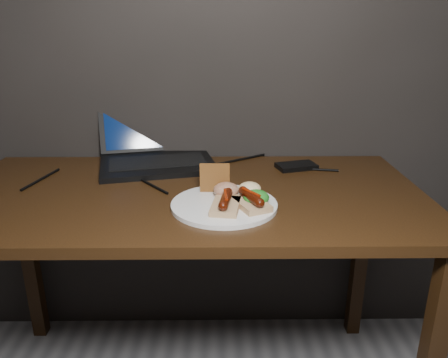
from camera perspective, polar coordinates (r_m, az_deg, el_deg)
desk at (r=1.34m, az=-4.69°, el=-5.06°), size 1.40×0.70×0.75m
laptop at (r=1.58m, az=-8.95°, el=4.05°), size 0.45×0.44×0.25m
hard_drive at (r=1.52m, az=9.43°, el=1.67°), size 0.15×0.11×0.02m
desk_cables at (r=1.45m, az=-5.27°, el=0.89°), size 0.99×0.40×0.01m
plate at (r=1.18m, az=0.02°, el=-3.41°), size 0.37×0.37×0.01m
bread_sausage_center at (r=1.14m, az=0.21°, el=-3.16°), size 0.09×0.12×0.04m
bread_sausage_right at (r=1.15m, az=3.55°, el=-2.83°), size 0.11×0.13×0.04m
crispbread at (r=1.24m, az=-1.22°, el=0.16°), size 0.09×0.01×0.08m
salad_greens at (r=1.17m, az=4.23°, el=-2.41°), size 0.07×0.07×0.04m
salsa_mound at (r=1.22m, az=0.29°, el=-1.42°), size 0.07×0.07×0.04m
coleslaw_mound at (r=1.24m, az=3.38°, el=-1.25°), size 0.06×0.06×0.04m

